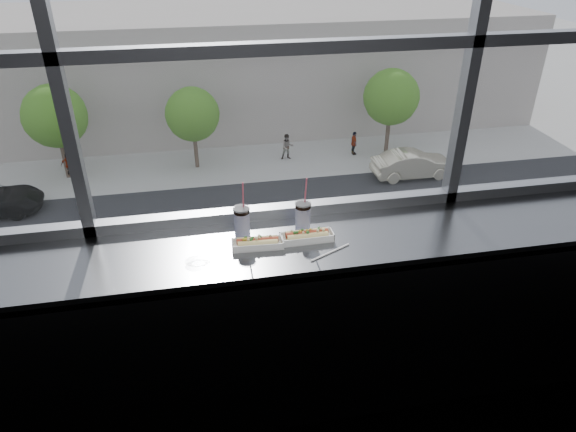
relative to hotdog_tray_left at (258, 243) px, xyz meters
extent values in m
plane|color=black|center=(0.17, 0.30, -0.58)|extent=(6.00, 0.00, 6.00)
cube|color=slate|center=(0.17, 0.02, -0.06)|extent=(6.00, 0.55, 0.06)
cube|color=slate|center=(0.17, -0.23, -0.58)|extent=(6.00, 0.04, 1.04)
cube|color=white|center=(0.00, 0.00, -0.02)|extent=(0.26, 0.10, 0.01)
cube|color=white|center=(0.00, 0.00, -0.01)|extent=(0.26, 0.10, 0.03)
cylinder|color=#D3BF75|center=(0.00, 0.00, 0.00)|extent=(0.20, 0.06, 0.04)
cylinder|color=#97331C|center=(0.00, 0.00, 0.01)|extent=(0.21, 0.04, 0.03)
cube|color=white|center=(0.25, 0.01, -0.02)|extent=(0.27, 0.09, 0.01)
cube|color=white|center=(0.25, 0.01, 0.00)|extent=(0.27, 0.09, 0.04)
cylinder|color=#D3BF75|center=(0.25, 0.01, 0.00)|extent=(0.21, 0.05, 0.05)
cylinder|color=#97331C|center=(0.25, 0.01, 0.02)|extent=(0.22, 0.03, 0.03)
cylinder|color=white|center=(-0.06, 0.12, 0.05)|extent=(0.08, 0.08, 0.16)
cylinder|color=black|center=(-0.06, 0.12, 0.13)|extent=(0.08, 0.08, 0.02)
cylinder|color=silver|center=(-0.06, 0.12, 0.14)|extent=(0.09, 0.09, 0.01)
cylinder|color=#D74E64|center=(-0.05, 0.11, 0.21)|extent=(0.01, 0.04, 0.17)
cylinder|color=white|center=(0.26, 0.11, 0.05)|extent=(0.08, 0.08, 0.16)
cylinder|color=black|center=(0.26, 0.11, 0.12)|extent=(0.08, 0.08, 0.02)
cylinder|color=silver|center=(0.26, 0.11, 0.14)|extent=(0.09, 0.09, 0.01)
cylinder|color=#D74E64|center=(0.27, 0.11, 0.21)|extent=(0.01, 0.04, 0.17)
cylinder|color=white|center=(0.34, -0.12, -0.02)|extent=(0.22, 0.12, 0.01)
ellipsoid|color=silver|center=(-0.30, -0.08, -0.01)|extent=(0.11, 0.08, 0.03)
plane|color=#ACAAA3|center=(0.17, 43.80, -12.13)|extent=(120.00, 120.00, 0.00)
cube|color=black|center=(0.17, 20.30, -12.10)|extent=(80.00, 10.00, 0.06)
cube|color=#ACAAA3|center=(0.17, 28.30, -12.11)|extent=(80.00, 6.00, 0.04)
cube|color=#A1978E|center=(0.17, 38.30, -8.13)|extent=(50.00, 14.00, 8.00)
imported|color=navy|center=(15.43, 16.30, -10.96)|extent=(3.26, 6.83, 2.21)
imported|color=beige|center=(12.56, 24.30, -10.98)|extent=(2.71, 6.50, 2.17)
imported|color=#2E2E2E|center=(-6.42, 16.30, -11.07)|extent=(2.64, 6.05, 2.00)
imported|color=#E2EEC0|center=(7.96, 16.30, -10.94)|extent=(2.82, 6.73, 2.24)
imported|color=maroon|center=(-0.30, 16.30, -11.00)|extent=(2.98, 6.52, 2.13)
imported|color=#66605B|center=(5.64, 28.43, -11.07)|extent=(0.90, 0.68, 2.03)
imported|color=#66605B|center=(10.13, 28.35, -11.14)|extent=(0.63, 0.84, 1.90)
imported|color=#66605B|center=(-7.83, 28.25, -11.13)|extent=(0.85, 0.64, 1.91)
cylinder|color=#47382B|center=(-8.00, 28.30, -10.76)|extent=(0.27, 0.27, 2.74)
sphere|color=#44851E|center=(-8.00, 28.30, -8.24)|extent=(3.65, 3.65, 3.65)
cylinder|color=#47382B|center=(-0.22, 28.30, -10.89)|extent=(0.25, 0.25, 2.47)
sphere|color=#44851E|center=(-0.22, 28.30, -8.63)|extent=(3.29, 3.29, 3.29)
cylinder|color=#47382B|center=(12.40, 28.30, -10.77)|extent=(0.27, 0.27, 2.70)
sphere|color=#44851E|center=(12.40, 28.30, -8.29)|extent=(3.61, 3.61, 3.61)
camera|label=1|loc=(-0.26, -2.14, 1.38)|focal=32.00mm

